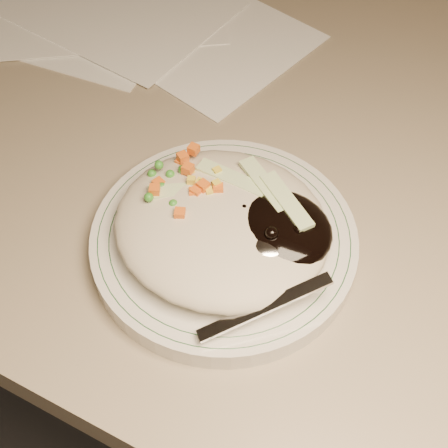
% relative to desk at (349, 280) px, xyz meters
% --- Properties ---
extents(desk, '(1.40, 0.70, 0.74)m').
position_rel_desk_xyz_m(desk, '(0.00, 0.00, 0.00)').
color(desk, gray).
rests_on(desk, ground).
extents(plate, '(0.24, 0.24, 0.02)m').
position_rel_desk_xyz_m(plate, '(-0.10, -0.16, 0.21)').
color(plate, silver).
rests_on(plate, desk).
extents(plate_rim, '(0.23, 0.23, 0.00)m').
position_rel_desk_xyz_m(plate_rim, '(-0.10, -0.16, 0.22)').
color(plate_rim, '#144723').
rests_on(plate_rim, plate).
extents(meal, '(0.21, 0.19, 0.05)m').
position_rel_desk_xyz_m(meal, '(-0.09, -0.16, 0.24)').
color(meal, '#BDB499').
rests_on(meal, plate).
extents(papers, '(0.48, 0.34, 0.00)m').
position_rel_desk_xyz_m(papers, '(-0.40, 0.12, 0.20)').
color(papers, white).
rests_on(papers, desk).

